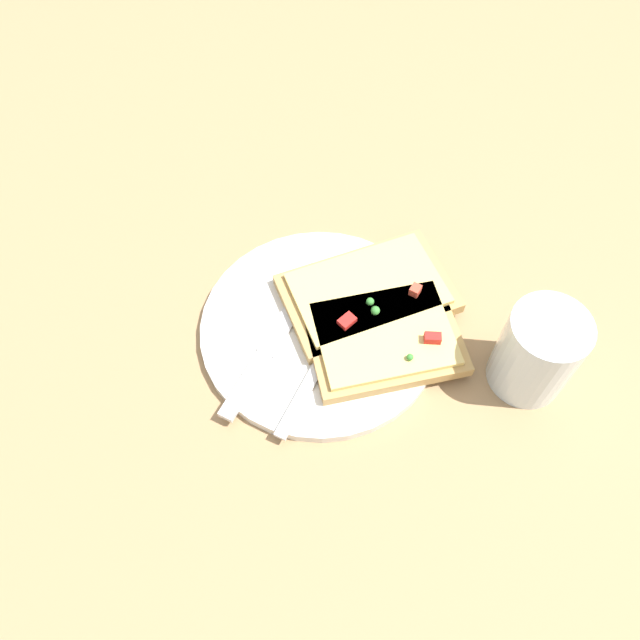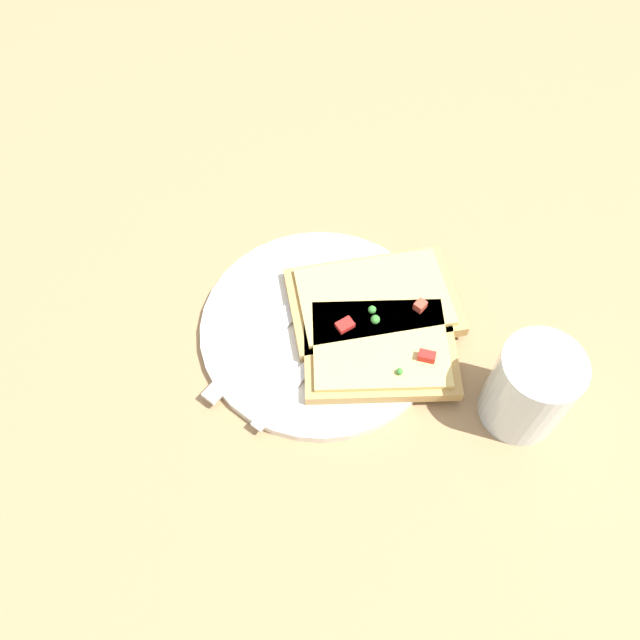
# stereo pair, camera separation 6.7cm
# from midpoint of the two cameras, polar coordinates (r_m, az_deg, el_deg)

# --- Properties ---
(ground_plane) EXTENTS (4.00, 4.00, 0.00)m
(ground_plane) POSITION_cam_midpoint_polar(r_m,az_deg,el_deg) (0.69, -2.78, -1.19)
(ground_plane) COLOR #9E7A51
(plate) EXTENTS (0.26, 0.26, 0.01)m
(plate) POSITION_cam_midpoint_polar(r_m,az_deg,el_deg) (0.68, -2.80, -0.93)
(plate) COLOR silver
(plate) RESTS_ON ground
(fork) EXTENTS (0.19, 0.12, 0.01)m
(fork) POSITION_cam_midpoint_polar(r_m,az_deg,el_deg) (0.66, -1.86, -2.40)
(fork) COLOR silver
(fork) RESTS_ON plate
(knife) EXTENTS (0.20, 0.12, 0.01)m
(knife) POSITION_cam_midpoint_polar(r_m,az_deg,el_deg) (0.67, -7.55, -2.73)
(knife) COLOR silver
(knife) RESTS_ON plate
(pizza_slice_main) EXTENTS (0.20, 0.15, 0.03)m
(pizza_slice_main) POSITION_cam_midpoint_polar(r_m,az_deg,el_deg) (0.69, 1.66, 2.28)
(pizza_slice_main) COLOR tan
(pizza_slice_main) RESTS_ON plate
(pizza_slice_corner) EXTENTS (0.19, 0.17, 0.03)m
(pizza_slice_corner) POSITION_cam_midpoint_polar(r_m,az_deg,el_deg) (0.66, 3.01, -1.81)
(pizza_slice_corner) COLOR tan
(pizza_slice_corner) RESTS_ON plate
(crumb_scatter) EXTENTS (0.08, 0.09, 0.01)m
(crumb_scatter) POSITION_cam_midpoint_polar(r_m,az_deg,el_deg) (0.66, -1.18, -1.84)
(crumb_scatter) COLOR #AB8646
(crumb_scatter) RESTS_ON plate
(drinking_glass) EXTENTS (0.08, 0.08, 0.10)m
(drinking_glass) POSITION_cam_midpoint_polar(r_m,az_deg,el_deg) (0.64, 16.48, -3.09)
(drinking_glass) COLOR silver
(drinking_glass) RESTS_ON ground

